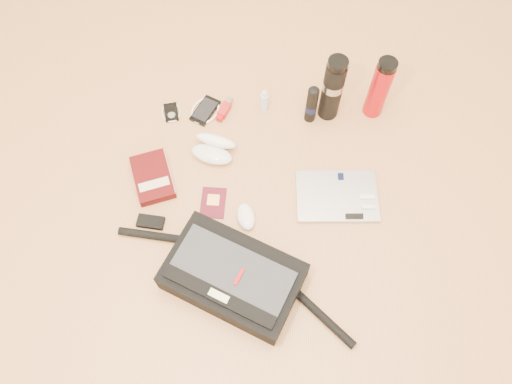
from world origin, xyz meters
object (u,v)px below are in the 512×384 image
laptop (337,196)px  thermos_black (333,88)px  messenger_bag (232,276)px  book (153,177)px  thermos_red (379,88)px

laptop → thermos_black: size_ratio=1.02×
messenger_bag → laptop: (0.34, 0.33, -0.04)m
book → messenger_bag: bearing=-69.7°
laptop → thermos_black: bearing=91.7°
book → thermos_black: thermos_black is taller
messenger_bag → book: bearing=154.4°
laptop → book: size_ratio=1.31×
messenger_bag → book: (-0.32, 0.36, -0.04)m
laptop → thermos_red: thermos_red is taller
thermos_black → thermos_red: (0.17, 0.02, -0.01)m
thermos_red → book: bearing=-155.6°
messenger_bag → thermos_black: thermos_black is taller
messenger_bag → book: messenger_bag is taller
messenger_bag → laptop: bearing=66.2°
messenger_bag → thermos_red: 0.87m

